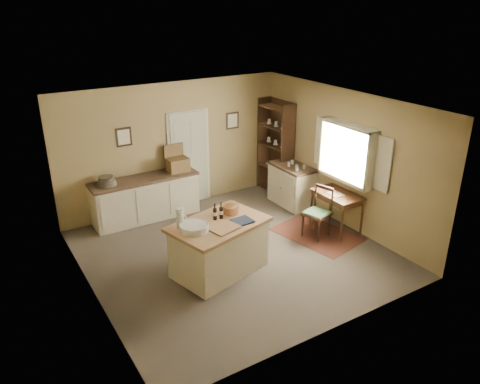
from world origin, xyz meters
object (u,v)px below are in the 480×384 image
object	(u,v)px
work_island	(218,246)
writing_desk	(337,198)
desk_chair	(317,213)
shelving_unit	(277,147)
right_cabinet	(292,185)
sideboard	(146,197)

from	to	relation	value
work_island	writing_desk	xyz separation A→B (m)	(2.73, 0.14, 0.19)
desk_chair	shelving_unit	xyz separation A→B (m)	(0.68, 2.26, 0.59)
right_cabinet	desk_chair	bearing A→B (deg)	-109.80
sideboard	shelving_unit	xyz separation A→B (m)	(3.15, -0.20, 0.59)
sideboard	desk_chair	xyz separation A→B (m)	(2.47, -2.46, 0.00)
sideboard	shelving_unit	distance (m)	3.21
writing_desk	work_island	bearing A→B (deg)	-177.03
right_cabinet	shelving_unit	distance (m)	1.02
work_island	right_cabinet	world-z (taller)	work_island
work_island	shelving_unit	distance (m)	3.78
work_island	desk_chair	world-z (taller)	work_island
sideboard	shelving_unit	bearing A→B (deg)	-3.64
work_island	sideboard	distance (m)	2.58
work_island	writing_desk	distance (m)	2.74
shelving_unit	writing_desk	bearing A→B (deg)	-94.01
writing_desk	desk_chair	xyz separation A→B (m)	(-0.53, -0.04, -0.19)
writing_desk	shelving_unit	distance (m)	2.27
writing_desk	shelving_unit	size ratio (longest dim) A/B	0.45
work_island	sideboard	bearing A→B (deg)	81.62
right_cabinet	shelving_unit	bearing A→B (deg)	78.95
work_island	sideboard	xyz separation A→B (m)	(-0.27, 2.57, -0.00)
work_island	right_cabinet	bearing A→B (deg)	15.58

